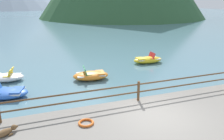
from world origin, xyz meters
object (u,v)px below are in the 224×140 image
at_px(dog_resting, 6,132).
at_px(pedal_boat_0, 91,75).
at_px(life_ring, 86,123).
at_px(pedal_boat_3, 148,60).
at_px(pedal_boat_2, 6,77).
at_px(pedal_boat_1, 5,93).

relative_size(dog_resting, pedal_boat_0, 0.40).
distance_m(dog_resting, pedal_boat_0, 7.32).
relative_size(dog_resting, life_ring, 1.58).
bearing_deg(dog_resting, pedal_boat_3, 38.55).
xyz_separation_m(pedal_boat_0, pedal_boat_2, (-5.20, 1.61, -0.04)).
bearing_deg(life_ring, pedal_boat_2, 114.51).
bearing_deg(life_ring, dog_resting, 175.25).
bearing_deg(life_ring, pedal_boat_1, 124.37).
relative_size(dog_resting, pedal_boat_2, 0.40).
distance_m(life_ring, pedal_boat_1, 5.75).
bearing_deg(pedal_boat_2, pedal_boat_3, 3.71).
xyz_separation_m(pedal_boat_1, pedal_boat_3, (10.43, 3.48, 0.03)).
distance_m(life_ring, pedal_boat_0, 6.18).
height_order(dog_resting, life_ring, dog_resting).
height_order(pedal_boat_0, pedal_boat_3, pedal_boat_0).
relative_size(life_ring, pedal_boat_3, 0.24).
relative_size(life_ring, pedal_boat_0, 0.25).
bearing_deg(pedal_boat_0, pedal_boat_1, -166.75).
xyz_separation_m(dog_resting, pedal_boat_3, (10.02, 7.99, -0.24)).
distance_m(pedal_boat_1, pedal_boat_3, 11.00).
height_order(dog_resting, pedal_boat_2, pedal_boat_2).
xyz_separation_m(dog_resting, pedal_boat_0, (4.60, 5.69, -0.24)).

